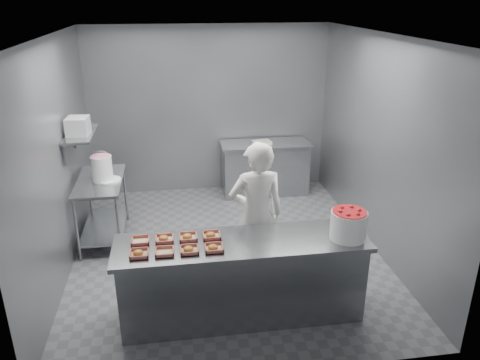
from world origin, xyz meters
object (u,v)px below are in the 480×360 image
object	(u,v)px
tray_2	(189,250)
tray_3	(214,248)
tray_5	(164,239)
appliance	(78,126)
prep_table	(102,200)
glaze_bucket	(102,168)
tray_4	(141,241)
service_counter	(242,278)
back_counter	(265,168)
tray_1	(165,252)
tray_0	(139,253)
worker	(256,215)
tray_7	(211,235)
tray_6	(188,237)
strawberry_tub	(348,224)

from	to	relation	value
tray_2	tray_3	distance (m)	0.24
tray_5	appliance	xyz separation A→B (m)	(-1.04, 1.73, 0.75)
prep_table	glaze_bucket	distance (m)	0.50
tray_2	tray_4	distance (m)	0.54
service_counter	tray_2	size ratio (longest dim) A/B	13.88
back_counter	tray_1	size ratio (longest dim) A/B	8.01
tray_0	tray_2	bearing A→B (deg)	0.00
tray_5	worker	distance (m)	1.14
prep_table	tray_3	distance (m)	2.50
back_counter	tray_7	xyz separation A→B (m)	(-1.20, -3.12, 0.47)
service_counter	tray_7	world-z (taller)	tray_7
service_counter	tray_3	world-z (taller)	tray_3
tray_7	glaze_bucket	distance (m)	2.20
tray_5	glaze_bucket	world-z (taller)	glaze_bucket
back_counter	tray_1	bearing A→B (deg)	-116.44
tray_0	tray_7	bearing A→B (deg)	19.58
service_counter	tray_3	xyz separation A→B (m)	(-0.30, -0.13, 0.47)
tray_7	worker	world-z (taller)	worker
tray_2	prep_table	bearing A→B (deg)	118.05
tray_6	tray_7	distance (m)	0.24
back_counter	worker	size ratio (longest dim) A/B	0.85
prep_table	tray_3	xyz separation A→B (m)	(1.35, -2.08, 0.33)
tray_3	tray_4	world-z (taller)	tray_3
prep_table	glaze_bucket	size ratio (longest dim) A/B	2.85
tray_6	appliance	world-z (taller)	appliance
prep_table	strawberry_tub	distance (m)	3.44
service_counter	strawberry_tub	world-z (taller)	strawberry_tub
back_counter	tray_4	distance (m)	3.69
prep_table	tray_1	bearing A→B (deg)	-67.28
tray_1	worker	world-z (taller)	worker
tray_5	tray_7	distance (m)	0.48
tray_1	strawberry_tub	bearing A→B (deg)	1.01
worker	tray_0	bearing A→B (deg)	25.68
tray_6	tray_2	bearing A→B (deg)	-90.00
prep_table	tray_6	xyz separation A→B (m)	(1.11, -1.82, 0.33)
service_counter	tray_4	size ratio (longest dim) A/B	13.88
tray_4	tray_5	world-z (taller)	tray_5
tray_7	tray_1	bearing A→B (deg)	-151.77
prep_table	tray_3	size ratio (longest dim) A/B	6.40
tray_2	tray_5	distance (m)	0.35
strawberry_tub	appliance	world-z (taller)	appliance
tray_4	tray_1	bearing A→B (deg)	-46.85
tray_4	tray_6	xyz separation A→B (m)	(0.48, -0.00, 0.00)
tray_4	strawberry_tub	size ratio (longest dim) A/B	0.51
back_counter	tray_4	world-z (taller)	tray_4
tray_7	appliance	xyz separation A→B (m)	(-1.52, 1.73, 0.75)
tray_5	prep_table	bearing A→B (deg)	115.45
tray_0	glaze_bucket	bearing A→B (deg)	105.67
tray_5	glaze_bucket	distance (m)	1.96
tray_0	strawberry_tub	distance (m)	2.11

